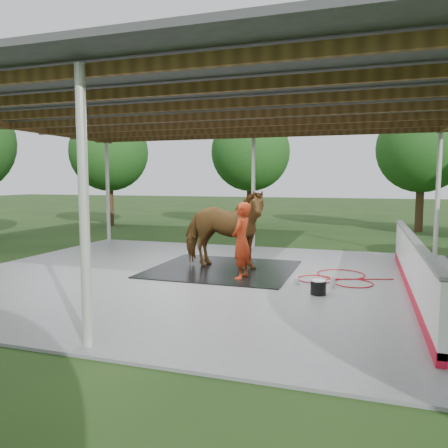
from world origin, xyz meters
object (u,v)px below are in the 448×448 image
(dasher_board, at_px, (412,265))
(horse, at_px, (223,229))
(wash_bucket, at_px, (318,287))
(handler, at_px, (241,241))

(dasher_board, xyz_separation_m, horse, (-4.45, 0.89, 0.51))
(dasher_board, bearing_deg, horse, 168.67)
(wash_bucket, bearing_deg, horse, 145.92)
(handler, bearing_deg, dasher_board, 95.93)
(dasher_board, distance_m, handler, 3.71)
(handler, xyz_separation_m, wash_bucket, (1.87, -0.89, -0.75))
(horse, relative_size, wash_bucket, 7.69)
(horse, bearing_deg, wash_bucket, -118.20)
(dasher_board, xyz_separation_m, handler, (-3.69, -0.00, 0.36))
(dasher_board, height_order, handler, handler)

